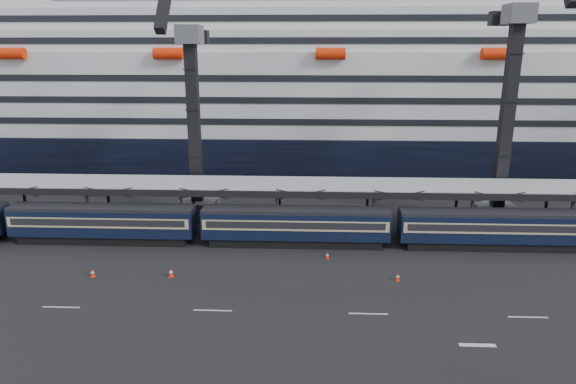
# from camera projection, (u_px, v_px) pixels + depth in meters

# --- Properties ---
(ground) EXTENTS (260.00, 260.00, 0.00)m
(ground) POSITION_uv_depth(u_px,v_px,m) (387.00, 290.00, 42.98)
(ground) COLOR black
(ground) RESTS_ON ground
(lane_markings) EXTENTS (111.00, 4.27, 0.02)m
(lane_markings) POSITION_uv_depth(u_px,v_px,m) (509.00, 325.00, 37.61)
(lane_markings) COLOR beige
(lane_markings) RESTS_ON ground
(train) EXTENTS (133.05, 3.00, 4.05)m
(train) POSITION_uv_depth(u_px,v_px,m) (328.00, 225.00, 52.18)
(train) COLOR black
(train) RESTS_ON ground
(canopy) EXTENTS (130.00, 6.25, 5.53)m
(canopy) POSITION_uv_depth(u_px,v_px,m) (371.00, 186.00, 55.01)
(canopy) COLOR #93959B
(canopy) RESTS_ON ground
(cruise_ship) EXTENTS (214.09, 28.84, 34.00)m
(cruise_ship) POSITION_uv_depth(u_px,v_px,m) (344.00, 93.00, 83.87)
(cruise_ship) COLOR black
(cruise_ship) RESTS_ON ground
(crane_dark_near) EXTENTS (4.50, 17.75, 35.08)m
(crane_dark_near) POSITION_uv_depth(u_px,v_px,m) (193.00, 117.00, 58.42)
(crane_dark_near) COLOR #4D5055
(crane_dark_near) RESTS_ON ground
(crane_dark_mid) EXTENTS (4.50, 18.24, 39.64)m
(crane_dark_mid) POSITION_uv_depth(u_px,v_px,m) (510.00, 107.00, 55.62)
(crane_dark_mid) COLOR #4D5055
(crane_dark_mid) RESTS_ON ground
(traffic_cone_b) EXTENTS (0.43, 0.43, 0.87)m
(traffic_cone_b) POSITION_uv_depth(u_px,v_px,m) (171.00, 272.00, 45.43)
(traffic_cone_b) COLOR #FA2907
(traffic_cone_b) RESTS_ON ground
(traffic_cone_c) EXTENTS (0.41, 0.41, 0.82)m
(traffic_cone_c) POSITION_uv_depth(u_px,v_px,m) (92.00, 273.00, 45.41)
(traffic_cone_c) COLOR #FA2907
(traffic_cone_c) RESTS_ON ground
(traffic_cone_d) EXTENTS (0.34, 0.34, 0.68)m
(traffic_cone_d) POSITION_uv_depth(u_px,v_px,m) (327.00, 255.00, 49.38)
(traffic_cone_d) COLOR #FA2907
(traffic_cone_d) RESTS_ON ground
(traffic_cone_e) EXTENTS (0.36, 0.36, 0.72)m
(traffic_cone_e) POSITION_uv_depth(u_px,v_px,m) (398.00, 277.00, 44.71)
(traffic_cone_e) COLOR #FA2907
(traffic_cone_e) RESTS_ON ground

